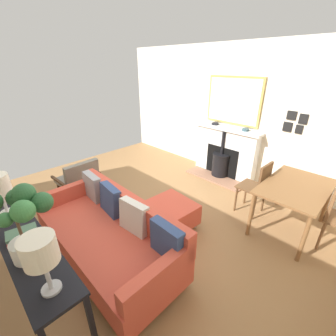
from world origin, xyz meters
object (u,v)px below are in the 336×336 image
console_table (28,250)px  armchair_accent (79,177)px  potted_plant (18,215)px  dining_chair_near_fireplace (258,185)px  book_stack (21,234)px  ottoman (172,212)px  mantel_bowl_near (215,124)px  fireplace (224,155)px  sofa (110,233)px  table_lamp_far_end (40,252)px  dining_table (295,191)px  mantel_bowl_far (245,130)px

console_table → armchair_accent: bearing=-126.9°
potted_plant → dining_chair_near_fireplace: (-2.96, 0.70, -0.63)m
potted_plant → book_stack: 0.47m
ottoman → mantel_bowl_near: bearing=-160.4°
armchair_accent → fireplace: bearing=153.6°
sofa → table_lamp_far_end: bearing=38.1°
mantel_bowl_near → dining_chair_near_fireplace: 1.81m
mantel_bowl_near → potted_plant: potted_plant is taller
fireplace → sofa: 3.02m
dining_table → potted_plant: bearing=-22.3°
mantel_bowl_near → sofa: 3.18m
armchair_accent → table_lamp_far_end: bearing=62.0°
console_table → ottoman: bearing=175.3°
mantel_bowl_far → dining_chair_near_fireplace: size_ratio=0.14×
mantel_bowl_near → table_lamp_far_end: (3.87, 1.25, 0.02)m
mantel_bowl_near → console_table: bearing=8.7°
potted_plant → book_stack: potted_plant is taller
console_table → dining_chair_near_fireplace: dining_chair_near_fireplace is taller
mantel_bowl_near → sofa: mantel_bowl_near is taller
potted_plant → dining_table: 3.25m
fireplace → mantel_bowl_far: 0.73m
sofa → console_table: bearing=0.0°
table_lamp_far_end → dining_chair_near_fireplace: table_lamp_far_end is taller
fireplace → mantel_bowl_far: bearing=95.0°
armchair_accent → dining_table: bearing=120.8°
mantel_bowl_far → dining_chair_near_fireplace: mantel_bowl_far is taller
ottoman → dining_chair_near_fireplace: size_ratio=0.77×
fireplace → mantel_bowl_near: (-0.03, -0.32, 0.62)m
mantel_bowl_near → dining_chair_near_fireplace: (0.91, 1.47, -0.55)m
armchair_accent → dining_chair_near_fireplace: 3.03m
dining_chair_near_fireplace → mantel_bowl_near: bearing=-121.8°
dining_table → console_table: bearing=-25.2°
console_table → dining_chair_near_fireplace: bearing=163.6°
armchair_accent → dining_chair_near_fireplace: bearing=125.8°
ottoman → potted_plant: 2.02m
table_lamp_far_end → book_stack: table_lamp_far_end is taller
potted_plant → dining_table: bearing=157.7°
mantel_bowl_near → mantel_bowl_far: mantel_bowl_far is taller
potted_plant → ottoman: bearing=-179.0°
armchair_accent → potted_plant: (1.19, 1.76, 0.75)m
potted_plant → mantel_bowl_far: bearing=-179.0°
dining_table → mantel_bowl_far: bearing=-125.1°
table_lamp_far_end → potted_plant: size_ratio=0.70×
ottoman → dining_table: 1.75m
sofa → ottoman: (-0.96, 0.15, -0.10)m
book_stack → dining_chair_near_fireplace: dining_chair_near_fireplace is taller
ottoman → dining_chair_near_fireplace: dining_chair_near_fireplace is taller
fireplace → mantel_bowl_near: 0.70m
fireplace → table_lamp_far_end: table_lamp_far_end is taller
sofa → dining_chair_near_fireplace: (-2.13, 0.87, 0.19)m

